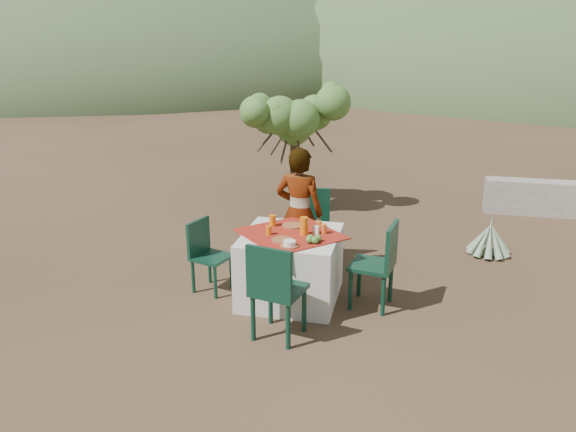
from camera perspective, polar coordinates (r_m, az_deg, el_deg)
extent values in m
plane|color=#332517|center=(6.68, 2.07, -6.76)|extent=(160.00, 160.00, 0.00)
cube|color=silver|center=(6.15, 0.27, -5.16)|extent=(1.02, 1.02, 0.75)
cube|color=#9E2C17|center=(6.01, 0.28, -1.83)|extent=(1.30, 1.30, 0.01)
cylinder|color=black|center=(6.88, 0.72, -3.80)|extent=(0.05, 0.05, 0.48)
cylinder|color=black|center=(6.86, 3.74, -3.91)|extent=(0.05, 0.05, 0.48)
cylinder|color=black|center=(7.21, 0.98, -2.73)|extent=(0.05, 0.05, 0.48)
cylinder|color=black|center=(7.19, 3.85, -2.83)|extent=(0.05, 0.05, 0.48)
cube|color=black|center=(6.95, 2.35, -1.47)|extent=(0.50, 0.50, 0.04)
cube|color=black|center=(7.06, 2.48, 1.02)|extent=(0.45, 0.10, 0.47)
cylinder|color=black|center=(5.56, 1.65, -9.37)|extent=(0.05, 0.05, 0.49)
cylinder|color=black|center=(5.70, -1.78, -8.64)|extent=(0.05, 0.05, 0.49)
cylinder|color=black|center=(5.26, 0.02, -11.05)|extent=(0.05, 0.05, 0.49)
cylinder|color=black|center=(5.41, -3.57, -10.22)|extent=(0.05, 0.05, 0.49)
cube|color=black|center=(5.37, -0.94, -7.51)|extent=(0.54, 0.54, 0.04)
cube|color=black|center=(5.09, -1.97, -5.78)|extent=(0.45, 0.14, 0.48)
cylinder|color=black|center=(6.26, -7.40, -6.63)|extent=(0.04, 0.04, 0.41)
cylinder|color=black|center=(6.49, -5.79, -5.65)|extent=(0.04, 0.04, 0.41)
cylinder|color=black|center=(6.43, -9.62, -6.03)|extent=(0.04, 0.04, 0.41)
cylinder|color=black|center=(6.65, -7.98, -5.11)|extent=(0.04, 0.04, 0.41)
cube|color=black|center=(6.38, -7.77, -4.18)|extent=(0.47, 0.47, 0.04)
cube|color=black|center=(6.40, -9.09, -2.08)|extent=(0.14, 0.37, 0.40)
cylinder|color=black|center=(6.31, 7.24, -6.13)|extent=(0.05, 0.05, 0.47)
cylinder|color=black|center=(6.00, 6.35, -7.43)|extent=(0.05, 0.05, 0.47)
cylinder|color=black|center=(6.24, 10.39, -6.58)|extent=(0.05, 0.05, 0.47)
cylinder|color=black|center=(5.92, 9.66, -7.92)|extent=(0.05, 0.05, 0.47)
cube|color=black|center=(6.02, 8.51, -4.99)|extent=(0.50, 0.50, 0.04)
cube|color=black|center=(5.89, 10.49, -3.01)|extent=(0.11, 0.44, 0.46)
imported|color=#8C6651|center=(6.61, 1.15, 0.31)|extent=(0.62, 0.45, 1.57)
cylinder|color=#443322|center=(9.14, 0.58, 4.69)|extent=(0.12, 0.12, 1.36)
sphere|color=#3B6B27|center=(9.00, 0.60, 8.90)|extent=(0.58, 0.58, 0.58)
sphere|color=#3B6B27|center=(8.89, 4.02, 9.69)|extent=(0.54, 0.54, 0.54)
sphere|color=#3B6B27|center=(9.20, -2.28, 9.70)|extent=(0.51, 0.51, 0.51)
sphere|color=#3B6B27|center=(9.48, 1.88, 10.55)|extent=(0.52, 0.52, 0.52)
sphere|color=#3B6B27|center=(8.52, 0.22, 8.70)|extent=(0.47, 0.47, 0.47)
sphere|color=gray|center=(7.93, 19.66, -3.42)|extent=(0.19, 0.19, 0.19)
cone|color=gray|center=(7.85, 19.84, -1.76)|extent=(0.10, 0.10, 0.55)
cone|color=gray|center=(7.91, 20.64, -2.19)|extent=(0.33, 0.16, 0.46)
cone|color=gray|center=(7.96, 20.32, -2.01)|extent=(0.27, 0.28, 0.48)
cone|color=gray|center=(7.98, 19.80, -1.90)|extent=(0.13, 0.33, 0.46)
cone|color=gray|center=(7.96, 19.28, -1.90)|extent=(0.23, 0.31, 0.48)
cone|color=gray|center=(7.90, 18.95, -2.01)|extent=(0.32, 0.21, 0.47)
cone|color=gray|center=(7.83, 18.94, -2.20)|extent=(0.33, 0.16, 0.46)
cone|color=gray|center=(7.77, 19.26, -2.38)|extent=(0.27, 0.28, 0.48)
cone|color=gray|center=(7.75, 19.79, -2.49)|extent=(0.13, 0.33, 0.46)
cone|color=gray|center=(7.78, 20.32, -2.49)|extent=(0.23, 0.31, 0.48)
cone|color=gray|center=(7.84, 20.65, -2.37)|extent=(0.32, 0.21, 0.47)
cube|color=gray|center=(10.01, 26.74, 1.51)|extent=(2.60, 0.35, 0.55)
ellipsoid|color=#374B2A|center=(40.81, -15.64, 13.60)|extent=(40.00, 40.00, 16.00)
ellipsoid|color=slate|center=(58.24, 7.99, 15.27)|extent=(60.00, 60.00, 24.00)
cylinder|color=brown|center=(6.23, 0.45, -0.97)|extent=(0.23, 0.23, 0.01)
cylinder|color=brown|center=(5.80, -0.58, -2.46)|extent=(0.23, 0.23, 0.01)
cylinder|color=orange|center=(6.23, -1.58, -0.47)|extent=(0.08, 0.08, 0.12)
cylinder|color=orange|center=(5.96, -1.97, -1.46)|extent=(0.06, 0.06, 0.10)
cylinder|color=orange|center=(5.94, 1.65, -1.03)|extent=(0.09, 0.09, 0.19)
cylinder|color=brown|center=(5.66, 0.15, -3.03)|extent=(0.19, 0.19, 0.01)
cylinder|color=white|center=(5.64, 0.15, -2.75)|extent=(0.13, 0.13, 0.05)
cylinder|color=orange|center=(6.00, 3.65, -1.30)|extent=(0.07, 0.07, 0.11)
cylinder|color=orange|center=(6.14, 3.22, -0.93)|extent=(0.06, 0.06, 0.09)
cube|color=white|center=(5.99, 2.87, -1.42)|extent=(0.08, 0.06, 0.09)
sphere|color=#487C2D|center=(5.78, 2.29, -2.23)|extent=(0.08, 0.08, 0.08)
sphere|color=#487C2D|center=(5.77, 3.07, -2.25)|extent=(0.08, 0.08, 0.08)
sphere|color=#487C2D|center=(5.72, 2.74, -2.46)|extent=(0.08, 0.08, 0.08)
sphere|color=#487C2D|center=(5.73, 2.19, -2.42)|extent=(0.08, 0.08, 0.08)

